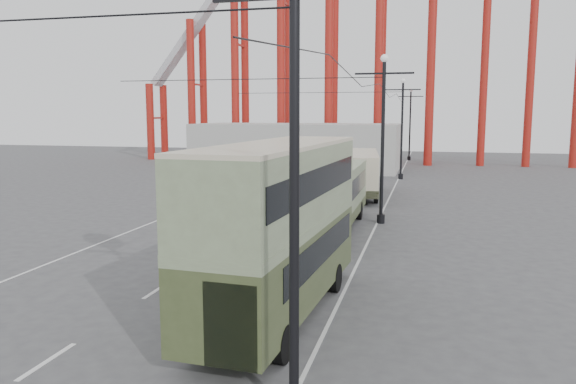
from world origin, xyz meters
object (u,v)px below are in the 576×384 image
(single_decker_cream, at_px, (359,172))
(pedestrian, at_px, (175,261))
(double_decker_bus, at_px, (280,221))
(single_decker_green, at_px, (329,196))
(lamp_post_near, at_px, (295,20))

(single_decker_cream, relative_size, pedestrian, 5.67)
(double_decker_bus, relative_size, pedestrian, 5.27)
(single_decker_green, xyz_separation_m, single_decker_cream, (0.01, 12.93, -0.03))
(double_decker_bus, relative_size, single_decker_cream, 0.93)
(single_decker_green, bearing_deg, single_decker_cream, 89.42)
(single_decker_green, distance_m, single_decker_cream, 12.93)
(single_decker_cream, distance_m, pedestrian, 24.12)
(pedestrian, bearing_deg, single_decker_green, -152.12)
(single_decker_green, xyz_separation_m, pedestrian, (-3.62, -10.89, -0.92))
(lamp_post_near, xyz_separation_m, double_decker_bus, (-1.78, 5.55, -4.90))
(lamp_post_near, relative_size, single_decker_green, 0.92)
(double_decker_bus, xyz_separation_m, pedestrian, (-4.33, 1.84, -2.01))
(lamp_post_near, relative_size, pedestrian, 5.70)
(double_decker_bus, bearing_deg, single_decker_cream, 95.08)
(lamp_post_near, bearing_deg, double_decker_bus, 107.78)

